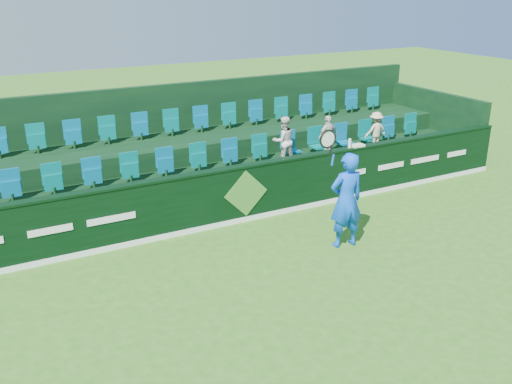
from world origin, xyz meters
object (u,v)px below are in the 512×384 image
spectator_middle (328,136)px  drinks_bottle (350,143)px  towel (357,145)px  spectator_left (284,141)px  tennis_player (346,200)px  spectator_right (376,131)px

spectator_middle → drinks_bottle: (-0.14, -1.12, 0.10)m
spectator_middle → drinks_bottle: 1.13m
spectator_middle → towel: spectator_middle is taller
spectator_left → drinks_bottle: spectator_left is taller
tennis_player → drinks_bottle: (1.75, 2.21, 0.43)m
spectator_left → towel: (1.49, -1.12, -0.05)m
tennis_player → spectator_right: size_ratio=2.51×
spectator_middle → drinks_bottle: spectator_middle is taller
spectator_left → spectator_middle: 1.38m
tennis_player → spectator_middle: bearing=60.4°
spectator_middle → spectator_right: spectator_middle is taller
spectator_left → spectator_middle: spectator_left is taller
spectator_left → spectator_middle: (1.38, 0.00, -0.06)m
tennis_player → spectator_right: tennis_player is taller
spectator_left → towel: size_ratio=3.62×
spectator_right → towel: size_ratio=3.04×
tennis_player → towel: tennis_player is taller
tennis_player → drinks_bottle: 2.85m
towel → tennis_player: bearing=-132.0°
tennis_player → spectator_left: bearing=81.3°
spectator_left → drinks_bottle: 1.67m
spectator_right → drinks_bottle: size_ratio=4.52×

